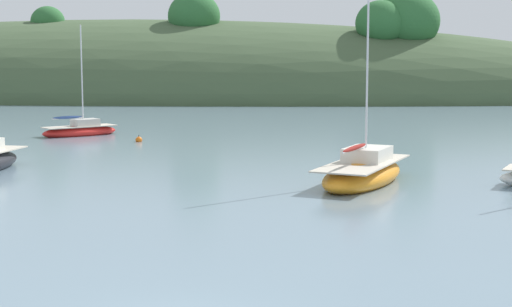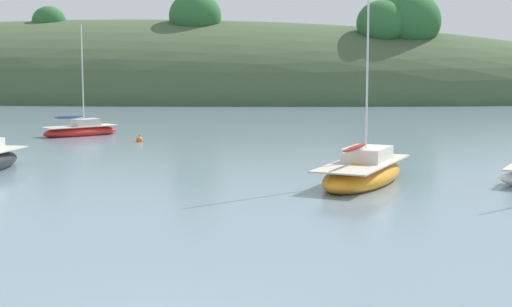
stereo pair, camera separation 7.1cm
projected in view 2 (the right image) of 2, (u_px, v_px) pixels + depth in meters
The scene contains 4 objects.
far_shoreline_hill at pixel (122, 97), 106.01m from camera, with size 150.00×36.00×24.42m.
sailboat_orange_cutter at pixel (363, 173), 33.72m from camera, with size 5.06×8.08×9.50m.
sailboat_yellow_far at pixel (81, 130), 54.53m from camera, with size 5.32×5.16×7.94m.
mooring_buoy_channel at pixel (139, 140), 50.41m from camera, with size 0.44×0.44×0.54m.
Camera 2 is at (3.07, -14.05, 5.43)m, focal length 54.19 mm.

